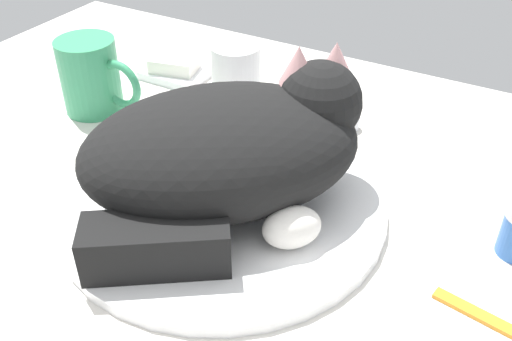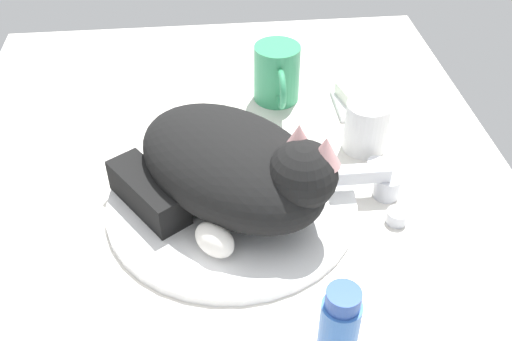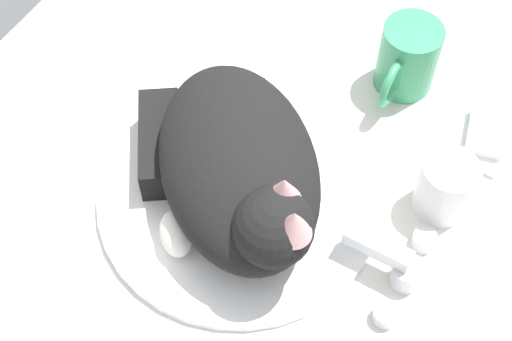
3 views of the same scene
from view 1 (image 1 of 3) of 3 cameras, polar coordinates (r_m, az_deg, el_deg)
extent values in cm
cube|color=silver|center=(62.14, -3.15, -4.75)|extent=(110.00, 82.50, 3.00)
cylinder|color=white|center=(60.82, -3.21, -3.25)|extent=(33.67, 33.67, 1.16)
cylinder|color=silver|center=(75.92, 5.39, 6.19)|extent=(3.60, 3.60, 3.21)
cube|color=silver|center=(71.57, 4.19, 6.70)|extent=(2.00, 7.71, 2.00)
cylinder|color=silver|center=(78.21, 1.88, 6.68)|extent=(2.80, 2.80, 1.80)
cylinder|color=silver|center=(74.63, 9.00, 4.70)|extent=(2.80, 2.80, 1.80)
ellipsoid|color=black|center=(56.93, -3.43, 1.93)|extent=(32.05, 31.64, 12.03)
sphere|color=black|center=(58.67, 6.26, 6.64)|extent=(12.04, 12.04, 8.52)
ellipsoid|color=white|center=(59.05, 4.58, 4.94)|extent=(7.24, 7.21, 4.69)
cone|color=#DB9E9E|center=(57.70, 4.18, 10.29)|extent=(5.42, 5.42, 3.83)
cone|color=#DB9E9E|center=(58.91, 7.80, 10.61)|extent=(5.42, 5.42, 3.83)
cube|color=black|center=(52.41, -9.86, -7.15)|extent=(13.40, 11.28, 4.76)
ellipsoid|color=white|center=(53.81, 3.51, -5.57)|extent=(6.54, 6.46, 4.29)
cylinder|color=#389966|center=(79.22, -15.94, 8.91)|extent=(7.59, 7.59, 9.72)
torus|color=#389966|center=(76.01, -13.17, 8.20)|extent=(6.44, 1.00, 6.44)
cylinder|color=white|center=(79.01, -1.98, 9.47)|extent=(6.52, 6.52, 7.85)
cube|color=white|center=(87.13, -7.93, 9.32)|extent=(9.00, 6.40, 1.20)
cube|color=white|center=(86.44, -8.02, 10.27)|extent=(7.38, 5.87, 2.03)
camera|label=2|loc=(0.52, 85.90, 26.31)|focal=41.54mm
camera|label=3|loc=(0.77, 68.22, 52.46)|focal=53.73mm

